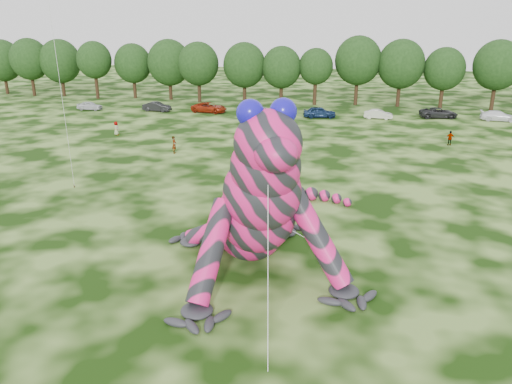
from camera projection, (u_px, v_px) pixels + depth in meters
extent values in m
plane|color=#16330A|center=(203.00, 281.00, 25.57)|extent=(240.00, 240.00, 0.00)
cylinder|color=silver|center=(58.00, 73.00, 35.35)|extent=(0.02, 0.02, 18.59)
cylinder|color=#382314|center=(74.00, 186.00, 39.84)|extent=(0.08, 0.08, 0.24)
imported|color=silver|center=(90.00, 106.00, 73.99)|extent=(3.74, 1.59, 1.26)
imported|color=black|center=(157.00, 107.00, 72.77)|extent=(4.21, 1.71, 1.36)
imported|color=maroon|center=(209.00, 108.00, 71.91)|extent=(5.42, 3.11, 1.42)
imported|color=#A2A7AC|center=(261.00, 111.00, 69.06)|extent=(4.87, 2.69, 1.34)
imported|color=#112346|center=(320.00, 112.00, 68.07)|extent=(4.67, 2.51, 1.51)
imported|color=beige|center=(378.00, 114.00, 67.28)|extent=(3.88, 1.61, 1.25)
imported|color=#242426|center=(439.00, 113.00, 67.94)|extent=(5.32, 3.05, 1.40)
imported|color=white|center=(499.00, 116.00, 65.89)|extent=(4.74, 2.31, 1.33)
imported|color=gray|center=(450.00, 138.00, 52.94)|extent=(0.97, 0.53, 1.57)
imported|color=gray|center=(116.00, 128.00, 57.73)|extent=(0.92, 0.82, 1.58)
imported|color=gray|center=(249.00, 149.00, 47.95)|extent=(0.85, 1.01, 1.83)
imported|color=gray|center=(174.00, 145.00, 49.82)|extent=(0.48, 0.67, 1.73)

